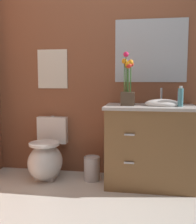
{
  "coord_description": "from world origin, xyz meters",
  "views": [
    {
      "loc": [
        0.36,
        -1.8,
        1.13
      ],
      "look_at": [
        -0.1,
        1.06,
        0.79
      ],
      "focal_mm": 44.13,
      "sensor_mm": 36.0,
      "label": 1
    }
  ],
  "objects_px": {
    "toilet": "(47,157)",
    "wall_poster": "(52,69)",
    "trash_bin": "(92,168)",
    "wall_mirror": "(151,51)",
    "vanity_cabinet": "(150,145)",
    "soap_bottle": "(181,97)",
    "lotion_bottle": "(180,98)",
    "flower_vase": "(128,87)"
  },
  "relations": [
    {
      "from": "wall_mirror",
      "to": "trash_bin",
      "type": "bearing_deg",
      "value": -157.58
    },
    {
      "from": "vanity_cabinet",
      "to": "wall_poster",
      "type": "height_order",
      "value": "wall_poster"
    },
    {
      "from": "trash_bin",
      "to": "wall_poster",
      "type": "bearing_deg",
      "value": 153.75
    },
    {
      "from": "vanity_cabinet",
      "to": "wall_mirror",
      "type": "distance_m",
      "value": 1.05
    },
    {
      "from": "lotion_bottle",
      "to": "wall_poster",
      "type": "xyz_separation_m",
      "value": [
        -1.46,
        0.23,
        0.32
      ]
    },
    {
      "from": "trash_bin",
      "to": "wall_mirror",
      "type": "bearing_deg",
      "value": 22.42
    },
    {
      "from": "lotion_bottle",
      "to": "wall_mirror",
      "type": "relative_size",
      "value": 0.21
    },
    {
      "from": "vanity_cabinet",
      "to": "lotion_bottle",
      "type": "bearing_deg",
      "value": 11.64
    },
    {
      "from": "lotion_bottle",
      "to": "trash_bin",
      "type": "height_order",
      "value": "lotion_bottle"
    },
    {
      "from": "soap_bottle",
      "to": "wall_poster",
      "type": "height_order",
      "value": "wall_poster"
    },
    {
      "from": "wall_mirror",
      "to": "toilet",
      "type": "bearing_deg",
      "value": -166.96
    },
    {
      "from": "soap_bottle",
      "to": "flower_vase",
      "type": "bearing_deg",
      "value": 175.84
    },
    {
      "from": "wall_poster",
      "to": "flower_vase",
      "type": "bearing_deg",
      "value": -18.95
    },
    {
      "from": "soap_bottle",
      "to": "lotion_bottle",
      "type": "xyz_separation_m",
      "value": [
        0.01,
        0.12,
        -0.02
      ]
    },
    {
      "from": "lotion_bottle",
      "to": "wall_mirror",
      "type": "xyz_separation_m",
      "value": [
        -0.31,
        0.23,
        0.52
      ]
    },
    {
      "from": "toilet",
      "to": "trash_bin",
      "type": "xyz_separation_m",
      "value": [
        0.53,
        0.01,
        -0.11
      ]
    },
    {
      "from": "wall_mirror",
      "to": "soap_bottle",
      "type": "bearing_deg",
      "value": -50.21
    },
    {
      "from": "lotion_bottle",
      "to": "soap_bottle",
      "type": "bearing_deg",
      "value": -96.19
    },
    {
      "from": "vanity_cabinet",
      "to": "flower_vase",
      "type": "bearing_deg",
      "value": -174.74
    },
    {
      "from": "toilet",
      "to": "soap_bottle",
      "type": "height_order",
      "value": "soap_bottle"
    },
    {
      "from": "trash_bin",
      "to": "wall_mirror",
      "type": "height_order",
      "value": "wall_mirror"
    },
    {
      "from": "vanity_cabinet",
      "to": "wall_poster",
      "type": "relative_size",
      "value": 2.25
    },
    {
      "from": "toilet",
      "to": "wall_poster",
      "type": "distance_m",
      "value": 1.05
    },
    {
      "from": "lotion_bottle",
      "to": "trash_bin",
      "type": "distance_m",
      "value": 1.23
    },
    {
      "from": "toilet",
      "to": "trash_bin",
      "type": "height_order",
      "value": "toilet"
    },
    {
      "from": "flower_vase",
      "to": "vanity_cabinet",
      "type": "bearing_deg",
      "value": 5.26
    },
    {
      "from": "vanity_cabinet",
      "to": "trash_bin",
      "type": "relative_size",
      "value": 3.82
    },
    {
      "from": "soap_bottle",
      "to": "wall_poster",
      "type": "distance_m",
      "value": 1.52
    },
    {
      "from": "toilet",
      "to": "wall_poster",
      "type": "height_order",
      "value": "wall_poster"
    },
    {
      "from": "flower_vase",
      "to": "trash_bin",
      "type": "relative_size",
      "value": 2.04
    },
    {
      "from": "wall_poster",
      "to": "vanity_cabinet",
      "type": "bearing_deg",
      "value": -14.25
    },
    {
      "from": "toilet",
      "to": "flower_vase",
      "type": "relative_size",
      "value": 1.24
    },
    {
      "from": "wall_mirror",
      "to": "lotion_bottle",
      "type": "bearing_deg",
      "value": -36.83
    },
    {
      "from": "trash_bin",
      "to": "wall_poster",
      "type": "distance_m",
      "value": 1.26
    },
    {
      "from": "soap_bottle",
      "to": "wall_poster",
      "type": "xyz_separation_m",
      "value": [
        -1.45,
        0.35,
        0.3
      ]
    },
    {
      "from": "toilet",
      "to": "flower_vase",
      "type": "distance_m",
      "value": 1.22
    },
    {
      "from": "vanity_cabinet",
      "to": "trash_bin",
      "type": "bearing_deg",
      "value": 176.87
    },
    {
      "from": "flower_vase",
      "to": "lotion_bottle",
      "type": "bearing_deg",
      "value": 8.88
    },
    {
      "from": "toilet",
      "to": "wall_mirror",
      "type": "distance_m",
      "value": 1.69
    },
    {
      "from": "vanity_cabinet",
      "to": "flower_vase",
      "type": "height_order",
      "value": "flower_vase"
    },
    {
      "from": "toilet",
      "to": "wall_mirror",
      "type": "height_order",
      "value": "wall_mirror"
    },
    {
      "from": "trash_bin",
      "to": "vanity_cabinet",
      "type": "bearing_deg",
      "value": -3.13
    }
  ]
}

